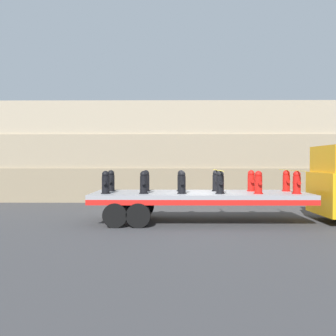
# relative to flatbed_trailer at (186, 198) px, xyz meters

# --- Properties ---
(ground_plane) EXTENTS (120.00, 120.00, 0.00)m
(ground_plane) POSITION_rel_flatbed_trailer_xyz_m (0.56, 0.00, -0.96)
(ground_plane) COLOR #38383A
(rock_cliff) EXTENTS (60.00, 3.30, 6.11)m
(rock_cliff) POSITION_rel_flatbed_trailer_xyz_m (0.56, 7.82, 2.09)
(rock_cliff) COLOR #84755B
(rock_cliff) RESTS_ON ground_plane
(flatbed_trailer) EXTENTS (8.55, 2.67, 1.19)m
(flatbed_trailer) POSITION_rel_flatbed_trailer_xyz_m (0.00, 0.00, 0.00)
(flatbed_trailer) COLOR gray
(flatbed_trailer) RESTS_ON ground_plane
(fire_hydrant_black_near_0) EXTENTS (0.36, 0.54, 0.88)m
(fire_hydrant_black_near_0) POSITION_rel_flatbed_trailer_xyz_m (-3.11, -0.57, 0.65)
(fire_hydrant_black_near_0) COLOR black
(fire_hydrant_black_near_0) RESTS_ON flatbed_trailer
(fire_hydrant_black_far_0) EXTENTS (0.36, 0.54, 0.88)m
(fire_hydrant_black_far_0) POSITION_rel_flatbed_trailer_xyz_m (-3.11, 0.57, 0.65)
(fire_hydrant_black_far_0) COLOR black
(fire_hydrant_black_far_0) RESTS_ON flatbed_trailer
(fire_hydrant_black_near_1) EXTENTS (0.36, 0.54, 0.88)m
(fire_hydrant_black_near_1) POSITION_rel_flatbed_trailer_xyz_m (-1.64, -0.57, 0.65)
(fire_hydrant_black_near_1) COLOR black
(fire_hydrant_black_near_1) RESTS_ON flatbed_trailer
(fire_hydrant_black_far_1) EXTENTS (0.36, 0.54, 0.88)m
(fire_hydrant_black_far_1) POSITION_rel_flatbed_trailer_xyz_m (-1.64, 0.57, 0.65)
(fire_hydrant_black_far_1) COLOR black
(fire_hydrant_black_far_1) RESTS_ON flatbed_trailer
(fire_hydrant_black_near_2) EXTENTS (0.36, 0.54, 0.88)m
(fire_hydrant_black_near_2) POSITION_rel_flatbed_trailer_xyz_m (-0.17, -0.57, 0.65)
(fire_hydrant_black_near_2) COLOR black
(fire_hydrant_black_near_2) RESTS_ON flatbed_trailer
(fire_hydrant_black_far_2) EXTENTS (0.36, 0.54, 0.88)m
(fire_hydrant_black_far_2) POSITION_rel_flatbed_trailer_xyz_m (-0.17, 0.57, 0.65)
(fire_hydrant_black_far_2) COLOR black
(fire_hydrant_black_far_2) RESTS_ON flatbed_trailer
(fire_hydrant_black_near_3) EXTENTS (0.36, 0.54, 0.88)m
(fire_hydrant_black_near_3) POSITION_rel_flatbed_trailer_xyz_m (1.30, -0.57, 0.65)
(fire_hydrant_black_near_3) COLOR black
(fire_hydrant_black_near_3) RESTS_ON flatbed_trailer
(fire_hydrant_black_far_3) EXTENTS (0.36, 0.54, 0.88)m
(fire_hydrant_black_far_3) POSITION_rel_flatbed_trailer_xyz_m (1.30, 0.57, 0.65)
(fire_hydrant_black_far_3) COLOR black
(fire_hydrant_black_far_3) RESTS_ON flatbed_trailer
(fire_hydrant_red_near_4) EXTENTS (0.36, 0.54, 0.88)m
(fire_hydrant_red_near_4) POSITION_rel_flatbed_trailer_xyz_m (2.77, -0.57, 0.65)
(fire_hydrant_red_near_4) COLOR red
(fire_hydrant_red_near_4) RESTS_ON flatbed_trailer
(fire_hydrant_red_far_4) EXTENTS (0.36, 0.54, 0.88)m
(fire_hydrant_red_far_4) POSITION_rel_flatbed_trailer_xyz_m (2.77, 0.57, 0.65)
(fire_hydrant_red_far_4) COLOR red
(fire_hydrant_red_far_4) RESTS_ON flatbed_trailer
(fire_hydrant_red_near_5) EXTENTS (0.36, 0.54, 0.88)m
(fire_hydrant_red_near_5) POSITION_rel_flatbed_trailer_xyz_m (4.24, -0.57, 0.65)
(fire_hydrant_red_near_5) COLOR red
(fire_hydrant_red_near_5) RESTS_ON flatbed_trailer
(fire_hydrant_red_far_5) EXTENTS (0.36, 0.54, 0.88)m
(fire_hydrant_red_far_5) POSITION_rel_flatbed_trailer_xyz_m (4.24, 0.57, 0.65)
(fire_hydrant_red_far_5) COLOR red
(fire_hydrant_red_far_5) RESTS_ON flatbed_trailer
(cargo_strap_rear) EXTENTS (0.05, 2.78, 0.01)m
(cargo_strap_rear) POSITION_rel_flatbed_trailer_xyz_m (1.30, 0.00, 1.11)
(cargo_strap_rear) COLOR yellow
(cargo_strap_rear) RESTS_ON fire_hydrant_black_near_3
(cargo_strap_middle) EXTENTS (0.05, 2.78, 0.01)m
(cargo_strap_middle) POSITION_rel_flatbed_trailer_xyz_m (4.24, 0.00, 1.11)
(cargo_strap_middle) COLOR yellow
(cargo_strap_middle) RESTS_ON fire_hydrant_red_near_5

